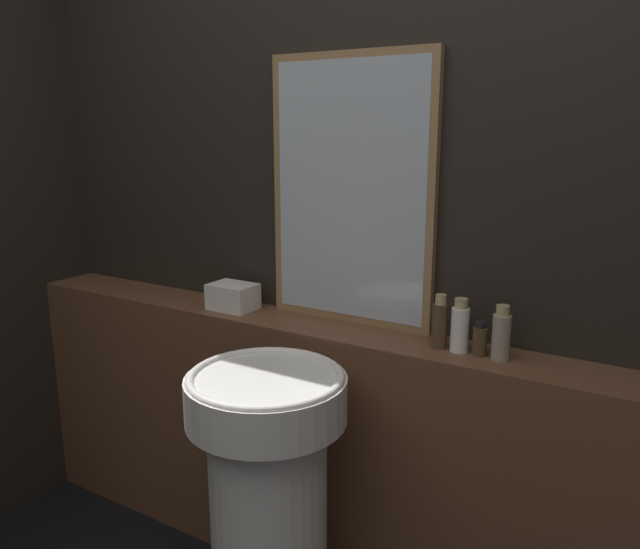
{
  "coord_description": "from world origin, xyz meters",
  "views": [
    {
      "loc": [
        0.92,
        -0.24,
        1.56
      ],
      "look_at": [
        -0.03,
        1.32,
        1.12
      ],
      "focal_mm": 35.0,
      "sensor_mm": 36.0,
      "label": 1
    }
  ],
  "objects_px": {
    "pedestal_sink": "(269,505)",
    "mirror": "(351,192)",
    "towel_stack": "(233,297)",
    "shampoo_bottle": "(440,323)",
    "body_wash_bottle": "(501,335)",
    "lotion_bottle": "(480,340)",
    "conditioner_bottle": "(460,327)"
  },
  "relations": [
    {
      "from": "mirror",
      "to": "body_wash_bottle",
      "type": "relative_size",
      "value": 5.52
    },
    {
      "from": "pedestal_sink",
      "to": "towel_stack",
      "type": "height_order",
      "value": "towel_stack"
    },
    {
      "from": "mirror",
      "to": "body_wash_bottle",
      "type": "height_order",
      "value": "mirror"
    },
    {
      "from": "lotion_bottle",
      "to": "shampoo_bottle",
      "type": "bearing_deg",
      "value": 180.0
    },
    {
      "from": "towel_stack",
      "to": "conditioner_bottle",
      "type": "distance_m",
      "value": 0.84
    },
    {
      "from": "body_wash_bottle",
      "to": "conditioner_bottle",
      "type": "bearing_deg",
      "value": -180.0
    },
    {
      "from": "pedestal_sink",
      "to": "towel_stack",
      "type": "relative_size",
      "value": 5.58
    },
    {
      "from": "pedestal_sink",
      "to": "mirror",
      "type": "xyz_separation_m",
      "value": [
        -0.01,
        0.49,
        0.85
      ]
    },
    {
      "from": "pedestal_sink",
      "to": "body_wash_bottle",
      "type": "height_order",
      "value": "body_wash_bottle"
    },
    {
      "from": "shampoo_bottle",
      "to": "lotion_bottle",
      "type": "relative_size",
      "value": 1.62
    },
    {
      "from": "conditioner_bottle",
      "to": "lotion_bottle",
      "type": "height_order",
      "value": "conditioner_bottle"
    },
    {
      "from": "lotion_bottle",
      "to": "body_wash_bottle",
      "type": "distance_m",
      "value": 0.06
    },
    {
      "from": "towel_stack",
      "to": "conditioner_bottle",
      "type": "relative_size",
      "value": 1.02
    },
    {
      "from": "conditioner_bottle",
      "to": "lotion_bottle",
      "type": "xyz_separation_m",
      "value": [
        0.06,
        0.0,
        -0.03
      ]
    },
    {
      "from": "shampoo_bottle",
      "to": "body_wash_bottle",
      "type": "bearing_deg",
      "value": 0.0
    },
    {
      "from": "body_wash_bottle",
      "to": "lotion_bottle",
      "type": "bearing_deg",
      "value": 180.0
    },
    {
      "from": "pedestal_sink",
      "to": "conditioner_bottle",
      "type": "bearing_deg",
      "value": 44.4
    },
    {
      "from": "towel_stack",
      "to": "shampoo_bottle",
      "type": "distance_m",
      "value": 0.78
    },
    {
      "from": "lotion_bottle",
      "to": "towel_stack",
      "type": "bearing_deg",
      "value": -180.0
    },
    {
      "from": "pedestal_sink",
      "to": "lotion_bottle",
      "type": "distance_m",
      "value": 0.77
    },
    {
      "from": "pedestal_sink",
      "to": "mirror",
      "type": "distance_m",
      "value": 0.98
    },
    {
      "from": "towel_stack",
      "to": "lotion_bottle",
      "type": "height_order",
      "value": "lotion_bottle"
    },
    {
      "from": "pedestal_sink",
      "to": "lotion_bottle",
      "type": "xyz_separation_m",
      "value": [
        0.46,
        0.4,
        0.47
      ]
    },
    {
      "from": "pedestal_sink",
      "to": "conditioner_bottle",
      "type": "xyz_separation_m",
      "value": [
        0.41,
        0.4,
        0.49
      ]
    },
    {
      "from": "conditioner_bottle",
      "to": "towel_stack",
      "type": "bearing_deg",
      "value": 180.0
    },
    {
      "from": "pedestal_sink",
      "to": "body_wash_bottle",
      "type": "xyz_separation_m",
      "value": [
        0.52,
        0.4,
        0.49
      ]
    },
    {
      "from": "conditioner_bottle",
      "to": "lotion_bottle",
      "type": "relative_size",
      "value": 1.59
    },
    {
      "from": "mirror",
      "to": "shampoo_bottle",
      "type": "bearing_deg",
      "value": -14.68
    },
    {
      "from": "mirror",
      "to": "conditioner_bottle",
      "type": "distance_m",
      "value": 0.56
    },
    {
      "from": "body_wash_bottle",
      "to": "towel_stack",
      "type": "bearing_deg",
      "value": -180.0
    },
    {
      "from": "lotion_bottle",
      "to": "body_wash_bottle",
      "type": "bearing_deg",
      "value": 0.0
    },
    {
      "from": "pedestal_sink",
      "to": "body_wash_bottle",
      "type": "distance_m",
      "value": 0.82
    }
  ]
}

